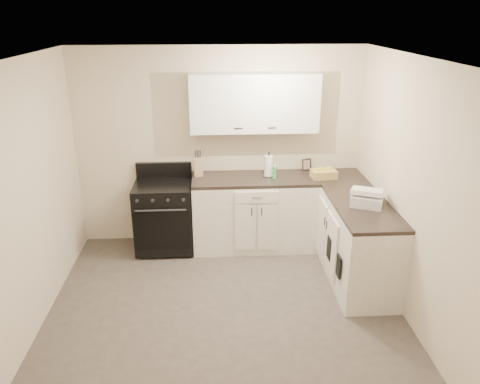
{
  "coord_description": "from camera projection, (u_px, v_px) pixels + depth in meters",
  "views": [
    {
      "loc": [
        -0.09,
        -3.94,
        2.88
      ],
      "look_at": [
        0.2,
        0.85,
        1.01
      ],
      "focal_mm": 35.0,
      "sensor_mm": 36.0,
      "label": 1
    }
  ],
  "objects": [
    {
      "name": "wall_left",
      "position": [
        22.0,
        206.0,
        4.16
      ],
      "size": [
        0.0,
        3.6,
        3.6
      ],
      "primitive_type": "plane",
      "rotation": [
        1.57,
        0.0,
        1.57
      ],
      "color": "beige",
      "rests_on": "ground"
    },
    {
      "name": "countertop_grill",
      "position": [
        367.0,
        199.0,
        4.97
      ],
      "size": [
        0.41,
        0.4,
        0.12
      ],
      "primitive_type": "cube",
      "rotation": [
        0.0,
        0.0,
        -0.41
      ],
      "color": "white",
      "rests_on": "countertop_right"
    },
    {
      "name": "oven_mitt_far",
      "position": [
        329.0,
        248.0,
        5.17
      ],
      "size": [
        0.02,
        0.15,
        0.26
      ],
      "primitive_type": "cube",
      "color": "black",
      "rests_on": "base_cabinets_right"
    },
    {
      "name": "stove",
      "position": [
        164.0,
        216.0,
        5.88
      ],
      "size": [
        0.7,
        0.6,
        0.85
      ],
      "primitive_type": "cube",
      "color": "black",
      "rests_on": "floor"
    },
    {
      "name": "ceiling",
      "position": [
        222.0,
        60.0,
        3.81
      ],
      "size": [
        3.6,
        3.6,
        0.0
      ],
      "primitive_type": "plane",
      "color": "white",
      "rests_on": "wall_back"
    },
    {
      "name": "wall_back",
      "position": [
        220.0,
        147.0,
        5.94
      ],
      "size": [
        3.6,
        0.0,
        3.6
      ],
      "primitive_type": "plane",
      "rotation": [
        1.57,
        0.0,
        0.0
      ],
      "color": "beige",
      "rests_on": "ground"
    },
    {
      "name": "base_cabinets_back",
      "position": [
        254.0,
        214.0,
        5.98
      ],
      "size": [
        1.55,
        0.6,
        0.9
      ],
      "primitive_type": "cube",
      "color": "white",
      "rests_on": "floor"
    },
    {
      "name": "countertop_right",
      "position": [
        355.0,
        196.0,
        5.26
      ],
      "size": [
        0.6,
        1.9,
        0.04
      ],
      "primitive_type": "cube",
      "color": "black",
      "rests_on": "base_cabinets_right"
    },
    {
      "name": "wall_front",
      "position": [
        233.0,
        325.0,
        2.59
      ],
      "size": [
        3.6,
        0.0,
        3.6
      ],
      "primitive_type": "plane",
      "rotation": [
        -1.57,
        0.0,
        0.0
      ],
      "color": "beige",
      "rests_on": "ground"
    },
    {
      "name": "wall_right",
      "position": [
        416.0,
        197.0,
        4.37
      ],
      "size": [
        0.0,
        3.6,
        3.6
      ],
      "primitive_type": "plane",
      "rotation": [
        1.57,
        0.0,
        -1.57
      ],
      "color": "beige",
      "rests_on": "ground"
    },
    {
      "name": "floor",
      "position": [
        225.0,
        316.0,
        4.72
      ],
      "size": [
        3.6,
        3.6,
        0.0
      ],
      "primitive_type": "plane",
      "color": "#473F38",
      "rests_on": "ground"
    },
    {
      "name": "picture_frame",
      "position": [
        307.0,
        165.0,
        6.04
      ],
      "size": [
        0.13,
        0.07,
        0.15
      ],
      "primitive_type": "cube",
      "rotation": [
        -0.14,
        0.0,
        0.33
      ],
      "color": "black",
      "rests_on": "countertop_back"
    },
    {
      "name": "soap_bottle",
      "position": [
        275.0,
        172.0,
        5.74
      ],
      "size": [
        0.05,
        0.05,
        0.16
      ],
      "primitive_type": "cylinder",
      "rotation": [
        0.0,
        0.0,
        0.03
      ],
      "color": "#40A858",
      "rests_on": "countertop_back"
    },
    {
      "name": "upper_cabinets",
      "position": [
        254.0,
        103.0,
        5.61
      ],
      "size": [
        1.55,
        0.3,
        0.7
      ],
      "primitive_type": "cube",
      "color": "white",
      "rests_on": "wall_back"
    },
    {
      "name": "paper_towel",
      "position": [
        269.0,
        166.0,
        5.8
      ],
      "size": [
        0.13,
        0.13,
        0.26
      ],
      "primitive_type": "cylinder",
      "rotation": [
        0.0,
        0.0,
        0.23
      ],
      "color": "white",
      "rests_on": "countertop_back"
    },
    {
      "name": "knife_block",
      "position": [
        198.0,
        167.0,
        5.82
      ],
      "size": [
        0.12,
        0.11,
        0.24
      ],
      "primitive_type": "cube",
      "rotation": [
        0.0,
        0.0,
        0.11
      ],
      "color": "tan",
      "rests_on": "countertop_back"
    },
    {
      "name": "base_cabinets_right",
      "position": [
        351.0,
        234.0,
        5.43
      ],
      "size": [
        0.6,
        1.9,
        0.9
      ],
      "primitive_type": "cube",
      "color": "white",
      "rests_on": "floor"
    },
    {
      "name": "wicker_basket",
      "position": [
        324.0,
        174.0,
        5.77
      ],
      "size": [
        0.32,
        0.23,
        0.1
      ],
      "primitive_type": "cube",
      "rotation": [
        0.0,
        0.0,
        0.11
      ],
      "color": "tan",
      "rests_on": "countertop_right"
    },
    {
      "name": "glass_jar",
      "position": [
        362.0,
        198.0,
        4.99
      ],
      "size": [
        0.1,
        0.1,
        0.13
      ],
      "primitive_type": "cylinder",
      "rotation": [
        0.0,
        0.0,
        -0.27
      ],
      "color": "silver",
      "rests_on": "countertop_right"
    },
    {
      "name": "oven_mitt_near",
      "position": [
        339.0,
        266.0,
        4.8
      ],
      "size": [
        0.02,
        0.14,
        0.24
      ],
      "primitive_type": "cube",
      "color": "black",
      "rests_on": "base_cabinets_right"
    },
    {
      "name": "countertop_back",
      "position": [
        255.0,
        179.0,
        5.8
      ],
      "size": [
        1.55,
        0.6,
        0.04
      ],
      "primitive_type": "cube",
      "color": "black",
      "rests_on": "base_cabinets_back"
    }
  ]
}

